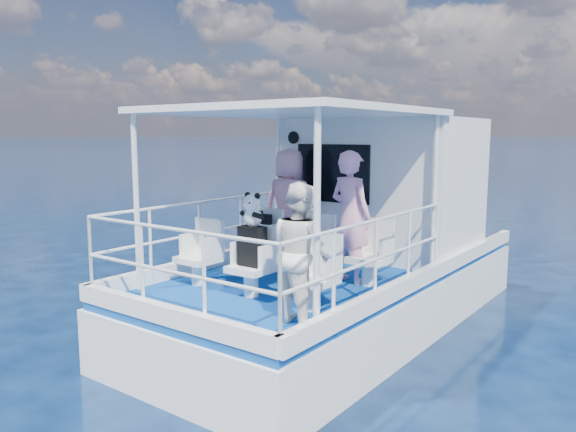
# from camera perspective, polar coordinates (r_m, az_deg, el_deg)

# --- Properties ---
(ground) EXTENTS (2000.00, 2000.00, 0.00)m
(ground) POSITION_cam_1_polar(r_m,az_deg,el_deg) (8.01, 1.52, -12.54)
(ground) COLOR black
(ground) RESTS_ON ground
(hull) EXTENTS (3.00, 7.00, 1.60)m
(hull) POSITION_cam_1_polar(r_m,az_deg,el_deg) (8.80, 5.34, -10.64)
(hull) COLOR white
(hull) RESTS_ON ground
(deck) EXTENTS (2.90, 6.90, 0.10)m
(deck) POSITION_cam_1_polar(r_m,az_deg,el_deg) (8.56, 5.41, -5.25)
(deck) COLOR navy
(deck) RESTS_ON hull
(cabin) EXTENTS (2.85, 2.00, 2.20)m
(cabin) POSITION_cam_1_polar(r_m,az_deg,el_deg) (9.50, 9.58, 3.04)
(cabin) COLOR white
(cabin) RESTS_ON deck
(canopy) EXTENTS (3.00, 3.20, 0.08)m
(canopy) POSITION_cam_1_polar(r_m,az_deg,el_deg) (7.33, 0.70, 10.57)
(canopy) COLOR white
(canopy) RESTS_ON cabin
(canopy_posts) EXTENTS (2.77, 2.97, 2.20)m
(canopy_posts) POSITION_cam_1_polar(r_m,az_deg,el_deg) (7.34, 0.46, 1.65)
(canopy_posts) COLOR white
(canopy_posts) RESTS_ON deck
(railings) EXTENTS (2.84, 3.59, 1.00)m
(railings) POSITION_cam_1_polar(r_m,az_deg,el_deg) (7.17, -1.08, -3.36)
(railings) COLOR white
(railings) RESTS_ON deck
(seat_port_fwd) EXTENTS (0.48, 0.46, 0.38)m
(seat_port_fwd) POSITION_cam_1_polar(r_m,az_deg,el_deg) (8.38, -2.71, -3.84)
(seat_port_fwd) COLOR white
(seat_port_fwd) RESTS_ON deck
(seat_center_fwd) EXTENTS (0.48, 0.46, 0.38)m
(seat_center_fwd) POSITION_cam_1_polar(r_m,az_deg,el_deg) (7.85, 2.40, -4.66)
(seat_center_fwd) COLOR white
(seat_center_fwd) RESTS_ON deck
(seat_stbd_fwd) EXTENTS (0.48, 0.46, 0.38)m
(seat_stbd_fwd) POSITION_cam_1_polar(r_m,az_deg,el_deg) (7.40, 8.19, -5.54)
(seat_stbd_fwd) COLOR white
(seat_stbd_fwd) RESTS_ON deck
(seat_port_aft) EXTENTS (0.48, 0.46, 0.38)m
(seat_port_aft) POSITION_cam_1_polar(r_m,az_deg,el_deg) (7.45, -9.09, -5.47)
(seat_port_aft) COLOR white
(seat_port_aft) RESTS_ON deck
(seat_center_aft) EXTENTS (0.48, 0.46, 0.38)m
(seat_center_aft) POSITION_cam_1_polar(r_m,az_deg,el_deg) (6.85, -3.78, -6.60)
(seat_center_aft) COLOR white
(seat_center_aft) RESTS_ON deck
(seat_stbd_aft) EXTENTS (0.48, 0.46, 0.38)m
(seat_stbd_aft) POSITION_cam_1_polar(r_m,az_deg,el_deg) (6.32, 2.51, -7.85)
(seat_stbd_aft) COLOR white
(seat_stbd_aft) RESTS_ON deck
(passenger_port_fwd) EXTENTS (0.72, 0.56, 1.74)m
(passenger_port_fwd) POSITION_cam_1_polar(r_m,az_deg,el_deg) (8.75, 0.12, 1.19)
(passenger_port_fwd) COLOR pink
(passenger_port_fwd) RESTS_ON deck
(passenger_stbd_fwd) EXTENTS (0.71, 0.53, 1.75)m
(passenger_stbd_fwd) POSITION_cam_1_polar(r_m,az_deg,el_deg) (7.42, 6.37, -0.09)
(passenger_stbd_fwd) COLOR #EC99C0
(passenger_stbd_fwd) RESTS_ON deck
(passenger_stbd_aft) EXTENTS (0.86, 0.77, 1.47)m
(passenger_stbd_aft) POSITION_cam_1_polar(r_m,az_deg,el_deg) (5.79, 1.35, -3.77)
(passenger_stbd_aft) COLOR white
(passenger_stbd_aft) RESTS_ON deck
(backpack_port) EXTENTS (0.31, 0.17, 0.40)m
(backpack_port) POSITION_cam_1_polar(r_m,az_deg,el_deg) (8.30, -2.81, -1.21)
(backpack_port) COLOR black
(backpack_port) RESTS_ON seat_port_fwd
(backpack_center) EXTENTS (0.32, 0.18, 0.48)m
(backpack_center) POSITION_cam_1_polar(r_m,az_deg,el_deg) (6.74, -3.64, -3.08)
(backpack_center) COLOR black
(backpack_center) RESTS_ON seat_center_aft
(compact_camera) EXTENTS (0.10, 0.06, 0.06)m
(compact_camera) POSITION_cam_1_polar(r_m,az_deg,el_deg) (8.26, -2.93, 0.37)
(compact_camera) COLOR black
(compact_camera) RESTS_ON backpack_port
(panda) EXTENTS (0.26, 0.22, 0.40)m
(panda) POSITION_cam_1_polar(r_m,az_deg,el_deg) (6.68, -3.62, 0.65)
(panda) COLOR white
(panda) RESTS_ON backpack_center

